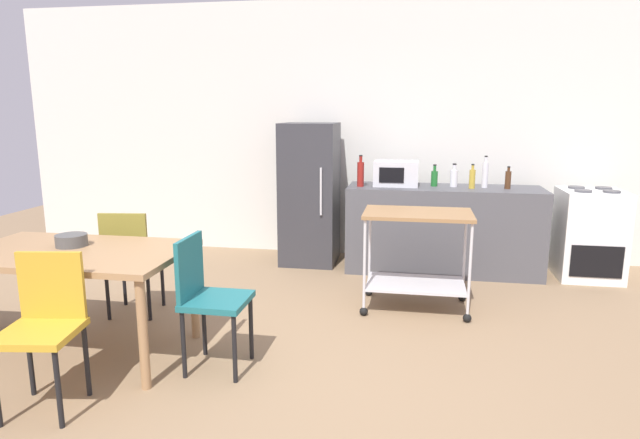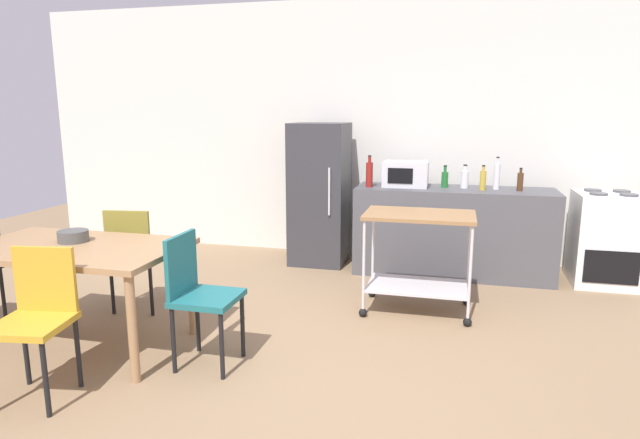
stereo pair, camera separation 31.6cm
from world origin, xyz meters
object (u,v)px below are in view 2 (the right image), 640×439
at_px(dining_table, 75,257).
at_px(bottle_sparkling_water, 483,180).
at_px(bottle_soy_sauce, 520,181).
at_px(bottle_vinegar, 369,174).
at_px(chair_mustard, 37,313).
at_px(chair_teal, 198,290).
at_px(bottle_olive_oil, 497,176).
at_px(bottle_sesame_oil, 465,179).
at_px(refrigerator, 320,194).
at_px(stove_oven, 605,239).
at_px(bottle_hot_sauce, 445,179).
at_px(kitchen_cart, 419,246).
at_px(fruit_bowl, 73,236).
at_px(microwave, 406,174).
at_px(chair_olive, 135,252).

xyz_separation_m(dining_table, bottle_sparkling_water, (2.86, 2.43, 0.33)).
bearing_deg(bottle_soy_sauce, bottle_vinegar, -176.66).
bearing_deg(chair_mustard, chair_teal, 30.58).
xyz_separation_m(bottle_sparkling_water, bottle_olive_oil, (0.14, 0.09, 0.03)).
distance_m(bottle_vinegar, bottle_sesame_oil, 0.97).
bearing_deg(bottle_sparkling_water, refrigerator, 175.07).
height_order(stove_oven, bottle_olive_oil, bottle_olive_oil).
relative_size(dining_table, chair_mustard, 1.69).
height_order(dining_table, bottle_hot_sauce, bottle_hot_sauce).
distance_m(stove_oven, bottle_soy_sauce, 0.99).
relative_size(dining_table, kitchen_cart, 1.65).
relative_size(chair_mustard, bottle_sesame_oil, 3.68).
bearing_deg(kitchen_cart, bottle_olive_oil, 61.21).
relative_size(kitchen_cart, bottle_sesame_oil, 3.76).
bearing_deg(chair_teal, bottle_sparkling_water, -36.82).
bearing_deg(bottle_sesame_oil, chair_mustard, -127.48).
bearing_deg(bottle_sparkling_water, bottle_hot_sauce, 163.96).
distance_m(bottle_sparkling_water, fruit_bowl, 3.76).
relative_size(dining_table, stove_oven, 1.63).
distance_m(microwave, bottle_sesame_oil, 0.60).
height_order(dining_table, microwave, microwave).
height_order(chair_olive, refrigerator, refrigerator).
height_order(bottle_vinegar, bottle_soy_sauce, bottle_vinegar).
bearing_deg(fruit_bowl, refrigerator, 63.78).
bearing_deg(refrigerator, microwave, -3.94).
distance_m(dining_table, chair_teal, 0.99).
xyz_separation_m(dining_table, refrigerator, (1.14, 2.58, 0.10)).
xyz_separation_m(chair_teal, bottle_vinegar, (0.75, 2.43, 0.52)).
distance_m(dining_table, chair_mustard, 0.71).
xyz_separation_m(chair_mustard, bottle_sesame_oil, (2.45, 3.19, 0.48)).
height_order(microwave, bottle_hot_sauce, microwave).
bearing_deg(bottle_olive_oil, bottle_sparkling_water, -145.84).
bearing_deg(bottle_hot_sauce, dining_table, -134.36).
xyz_separation_m(bottle_hot_sauce, bottle_sesame_oil, (0.20, -0.01, 0.01)).
height_order(refrigerator, fruit_bowl, refrigerator).
bearing_deg(dining_table, bottle_olive_oil, 40.14).
height_order(stove_oven, fruit_bowl, stove_oven).
relative_size(kitchen_cart, fruit_bowl, 4.26).
xyz_separation_m(bottle_sesame_oil, fruit_bowl, (-2.76, -2.43, -0.20)).
bearing_deg(bottle_soy_sauce, refrigerator, 176.92).
height_order(chair_mustard, kitchen_cart, chair_mustard).
relative_size(dining_table, bottle_sesame_oil, 6.20).
bearing_deg(microwave, chair_olive, -139.27).
distance_m(bottle_soy_sauce, fruit_bowl, 4.06).
bearing_deg(bottle_vinegar, bottle_hot_sauce, 11.72).
xyz_separation_m(kitchen_cart, microwave, (-0.23, 1.22, 0.46)).
height_order(chair_mustard, chair_olive, same).
bearing_deg(chair_teal, dining_table, 87.39).
bearing_deg(fruit_bowl, chair_teal, -8.17).
distance_m(kitchen_cart, bottle_hot_sauce, 1.32).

